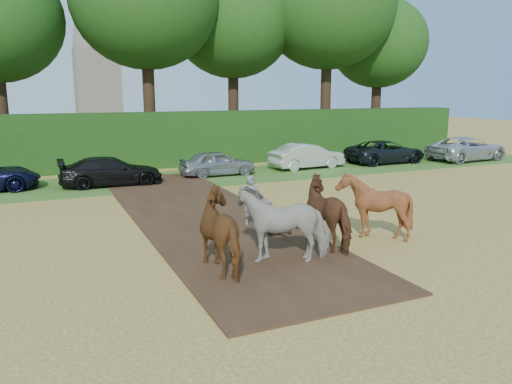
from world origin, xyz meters
The scene contains 8 objects.
ground centered at (0.00, 0.00, 0.00)m, with size 120.00×120.00×0.00m, color gold.
earth_strip centered at (1.50, 7.00, 0.03)m, with size 4.50×17.00×0.05m, color #472D1C.
grass_verge centered at (0.00, 14.00, 0.01)m, with size 50.00×5.00×0.03m, color #38601E.
hedgerow centered at (0.00, 18.50, 1.50)m, with size 46.00×1.60×3.00m, color #14380F.
plough_team centered at (2.80, 2.10, 0.93)m, with size 6.20×4.77×1.88m.
parked_cars centered at (4.05, 14.17, 0.68)m, with size 41.34×3.59×1.45m.
treeline centered at (-1.69, 21.69, 8.97)m, with size 48.70×10.60×14.21m.
church centered at (4.00, 55.00, 13.73)m, with size 5.20×5.20×27.00m.
Camera 1 is at (-3.48, -8.80, 4.12)m, focal length 35.00 mm.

